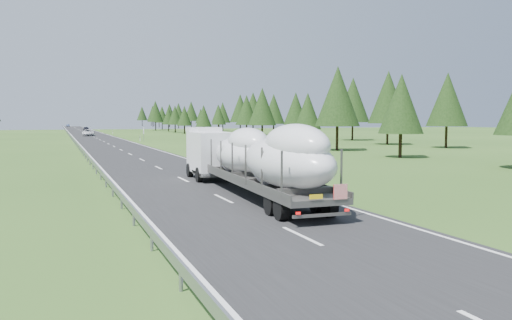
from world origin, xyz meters
name	(u,v)px	position (x,y,z in m)	size (l,w,h in m)	color
ground	(302,236)	(0.00, 0.00, 0.00)	(400.00, 400.00, 0.00)	#2D4D19
road_surface	(96,138)	(0.00, 100.00, 0.01)	(10.00, 400.00, 0.02)	black
guardrail	(71,136)	(-5.30, 99.94, 0.60)	(0.10, 400.00, 0.76)	slate
marker_posts	(105,130)	(6.50, 155.00, 0.54)	(0.13, 350.08, 1.00)	silver
highway_sign	(144,132)	(7.20, 80.00, 1.81)	(0.08, 0.90, 2.60)	slate
tree_line_right	(235,110)	(39.67, 120.73, 6.89)	(28.28, 337.36, 12.50)	black
boat_truck	(252,156)	(1.87, 9.73, 2.15)	(3.46, 19.37, 3.97)	white
distant_van	(88,133)	(-0.82, 115.69, 0.83)	(2.76, 5.98, 1.66)	silver
distant_car_dark	(86,129)	(1.42, 169.02, 0.81)	(1.90, 4.73, 1.61)	black
distant_car_blue	(68,125)	(-2.36, 286.54, 0.74)	(1.56, 4.46, 1.47)	#182543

